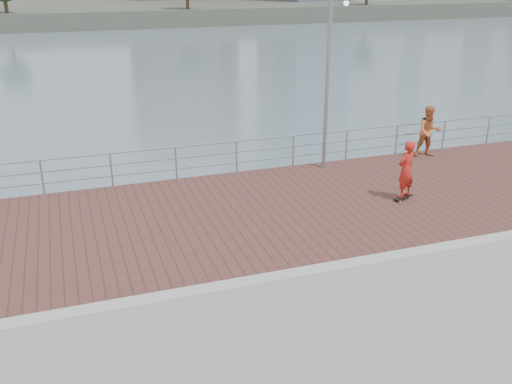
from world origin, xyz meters
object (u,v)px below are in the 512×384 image
object	(u,v)px
skateboarder	(406,169)
street_lamp	(336,40)
bystander	(429,132)
guardrail	(207,156)

from	to	relation	value
skateboarder	street_lamp	bearing A→B (deg)	-91.48
bystander	skateboarder	bearing A→B (deg)	-118.41
guardrail	street_lamp	distance (m)	5.52
street_lamp	bystander	distance (m)	5.34
guardrail	bystander	xyz separation A→B (m)	(8.11, -0.61, 0.26)
guardrail	street_lamp	bearing A→B (deg)	-13.28
skateboarder	bystander	world-z (taller)	bystander
skateboarder	bystander	size ratio (longest dim) A/B	0.93
guardrail	skateboarder	bearing A→B (deg)	-38.16
skateboarder	guardrail	bearing A→B (deg)	-58.08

